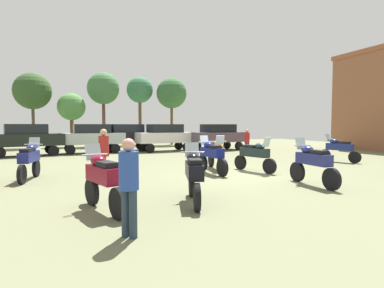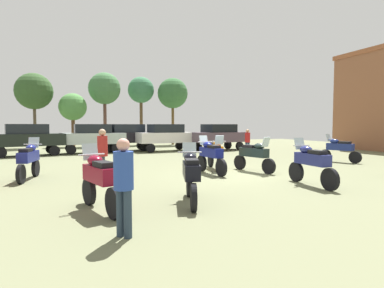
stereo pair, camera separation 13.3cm
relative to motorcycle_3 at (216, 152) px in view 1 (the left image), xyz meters
The scene contains 22 objects.
ground_plane 1.52m from the motorcycle_3, 89.74° to the right, with size 44.00×52.00×0.02m.
motorcycle_3 is the anchor object (origin of this frame).
motorcycle_4 7.29m from the motorcycle_3, behind, with size 0.70×2.19×1.48m.
motorcycle_5 7.19m from the motorcycle_3, ahead, with size 0.86×2.12×1.45m.
motorcycle_6 1.33m from the motorcycle_3, 123.17° to the right, with size 0.62×2.23×1.51m.
motorcycle_8 7.42m from the motorcycle_3, 135.47° to the right, with size 0.80×2.07×1.49m.
motorcycle_9 4.70m from the motorcycle_3, 74.77° to the right, with size 0.62×2.25×1.51m.
motorcycle_10 1.74m from the motorcycle_3, 48.27° to the right, with size 0.79×2.19×1.46m.
motorcycle_11 6.10m from the motorcycle_3, 120.78° to the right, with size 0.81×2.08×1.48m.
car_1 11.45m from the motorcycle_3, 100.39° to the left, with size 4.58×2.65×2.00m.
car_2 10.45m from the motorcycle_3, 63.34° to the left, with size 4.57×2.62×2.00m.
car_3 10.10m from the motorcycle_3, 86.32° to the left, with size 4.49×2.31×2.00m.
car_4 11.31m from the motorcycle_3, 113.58° to the left, with size 4.39×2.02×2.00m.
car_5 12.87m from the motorcycle_3, 131.38° to the left, with size 4.58×2.64×2.00m.
person_1 5.10m from the motorcycle_3, 163.92° to the right, with size 0.35×0.35×1.80m.
person_2 8.67m from the motorcycle_3, 125.53° to the right, with size 0.48×0.48×1.71m.
person_3 7.25m from the motorcycle_3, 48.04° to the left, with size 0.46×0.46×1.66m.
tree_1 20.11m from the motorcycle_3, 116.66° to the left, with size 3.09×3.09×6.37m.
tree_2 19.38m from the motorcycle_3, 88.07° to the left, with size 2.59×2.59×6.73m.
tree_3 18.88m from the motorcycle_3, 107.98° to the left, with size 2.42×2.42×4.78m.
tree_4 18.81m from the motorcycle_3, 99.33° to the left, with size 2.94×2.94×6.82m.
tree_7 18.46m from the motorcycle_3, 78.54° to the left, with size 2.99×2.99×6.59m.
Camera 1 is at (-5.96, -11.05, 1.95)m, focal length 29.35 mm.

